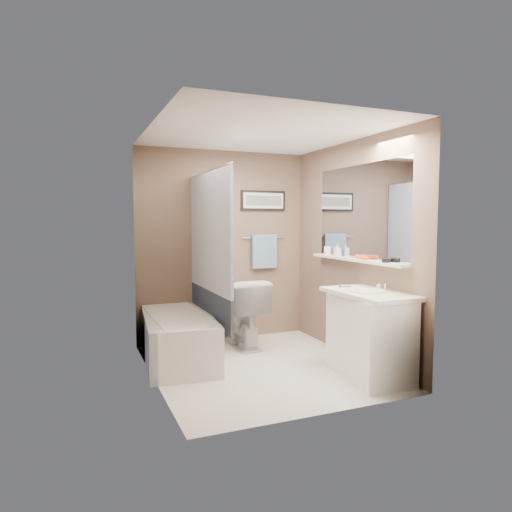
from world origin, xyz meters
name	(u,v)px	position (x,y,z in m)	size (l,w,h in m)	color
ground	(262,367)	(0.00, 0.00, 0.00)	(2.50, 2.50, 0.00)	silver
ceiling	(262,135)	(0.00, 0.00, 2.38)	(2.20, 2.50, 0.04)	white
wall_back	(223,246)	(0.00, 1.23, 1.20)	(2.20, 0.04, 2.40)	brown
wall_front	(324,263)	(0.00, -1.23, 1.20)	(2.20, 0.04, 2.40)	brown
wall_left	(155,255)	(-1.08, 0.00, 1.20)	(0.04, 2.50, 2.40)	brown
wall_right	(351,250)	(1.08, 0.00, 1.20)	(0.04, 2.50, 2.40)	brown
tile_surround	(146,271)	(-1.09, 0.50, 1.00)	(0.02, 1.55, 2.00)	#C2B393
curtain_rod	(209,171)	(-0.40, 0.50, 2.05)	(0.02, 0.02, 1.55)	silver
curtain_upper	(210,232)	(-0.40, 0.50, 1.40)	(0.03, 1.45, 1.28)	silver
curtain_lower	(210,306)	(-0.40, 0.50, 0.58)	(0.03, 1.45, 0.36)	#242F44
mirror	(360,211)	(1.09, -0.15, 1.62)	(0.02, 1.60, 1.00)	silver
shelf	(355,260)	(1.04, -0.15, 1.10)	(0.12, 1.60, 0.03)	silver
towel_bar	(264,237)	(0.55, 1.22, 1.30)	(0.02, 0.02, 0.60)	silver
towel	(264,251)	(0.55, 1.20, 1.12)	(0.34, 0.05, 0.44)	#98BEDE
art_frame	(263,201)	(0.55, 1.23, 1.78)	(0.62, 0.03, 0.26)	black
art_mat	(264,201)	(0.55, 1.22, 1.78)	(0.56, 0.00, 0.20)	white
art_image	(264,201)	(0.55, 1.22, 1.78)	(0.50, 0.00, 0.13)	#595959
door	(383,285)	(0.55, -1.24, 1.00)	(0.80, 0.02, 2.00)	silver
door_handle	(345,286)	(0.22, -1.19, 1.00)	(0.02, 0.02, 0.10)	silver
bathtub	(178,338)	(-0.75, 0.56, 0.25)	(0.70, 1.50, 0.50)	silver
tub_rim	(178,315)	(-0.75, 0.56, 0.50)	(0.56, 1.36, 0.02)	white
toilet	(242,312)	(0.09, 0.82, 0.41)	(0.46, 0.81, 0.83)	silver
vanity	(369,336)	(0.85, -0.67, 0.40)	(0.50, 0.90, 0.80)	white
countertop	(369,294)	(0.84, -0.67, 0.82)	(0.54, 0.96, 0.04)	white
sink_basin	(368,291)	(0.83, -0.67, 0.85)	(0.34, 0.34, 0.01)	white
faucet_spout	(385,285)	(1.03, -0.67, 0.89)	(0.02, 0.02, 0.10)	silver
faucet_knob	(379,286)	(1.03, -0.57, 0.87)	(0.05, 0.05, 0.05)	white
candle_bowl_near	(386,260)	(1.04, -0.67, 1.14)	(0.09, 0.09, 0.04)	black
hair_brush_front	(362,257)	(1.04, -0.27, 1.14)	(0.04, 0.04, 0.22)	#D5521E
pink_comb	(348,257)	(1.04, -0.01, 1.12)	(0.03, 0.16, 0.01)	pink
glass_jar	(327,250)	(1.04, 0.42, 1.17)	(0.08, 0.08, 0.10)	white
soap_bottle	(337,250)	(1.04, 0.21, 1.19)	(0.06, 0.06, 0.14)	#999999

